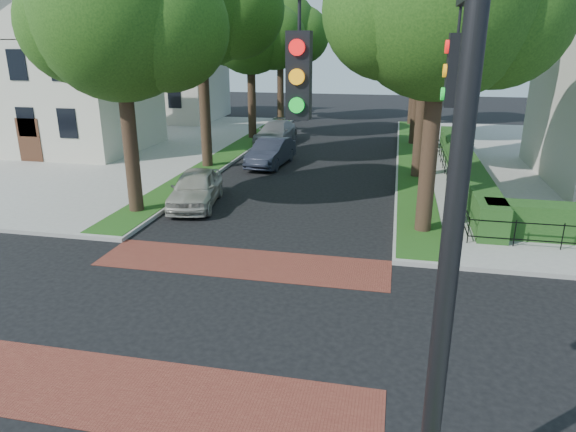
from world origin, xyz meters
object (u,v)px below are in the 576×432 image
(parked_car_front, at_px, (196,188))
(parked_car_rear, at_px, (276,132))
(parked_car_middle, at_px, (271,152))
(traffic_signal, at_px, (437,191))

(parked_car_front, xyz_separation_m, parked_car_rear, (-0.00, 14.55, -0.02))
(parked_car_front, bearing_deg, parked_car_middle, 71.04)
(parked_car_rear, bearing_deg, parked_car_front, -86.62)
(traffic_signal, bearing_deg, parked_car_rear, 107.16)
(traffic_signal, bearing_deg, parked_car_front, 123.25)
(traffic_signal, distance_m, parked_car_front, 15.98)
(parked_car_front, relative_size, parked_car_rear, 0.88)
(parked_car_middle, distance_m, parked_car_rear, 6.85)
(parked_car_middle, bearing_deg, traffic_signal, -65.74)
(traffic_signal, xyz_separation_m, parked_car_middle, (-7.19, 20.76, -3.97))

